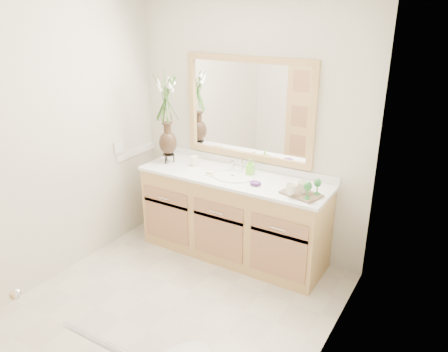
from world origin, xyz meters
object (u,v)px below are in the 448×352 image
Objects in this scene: flower_vase at (166,106)px; soap_bottle at (250,167)px; tray at (301,194)px; tumbler at (194,161)px.

soap_bottle is (0.86, 0.12, -0.51)m from flower_vase.
soap_bottle is 0.63m from tray.
flower_vase is at bearing -170.08° from tumbler.
soap_bottle reaches higher than tumbler.
tray is at bearing -6.44° from tumbler.
tray is (0.59, -0.21, -0.06)m from soap_bottle.
flower_vase is 6.19× the size of soap_bottle.
flower_vase is 2.69× the size of tray.
tumbler is 0.31× the size of tray.
flower_vase is at bearing 178.12° from soap_bottle.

